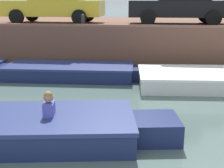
% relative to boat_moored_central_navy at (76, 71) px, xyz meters
% --- Properties ---
extents(ground_plane, '(400.00, 400.00, 0.00)m').
position_rel_boat_moored_central_navy_xyz_m(ground_plane, '(1.78, -3.69, -0.24)').
color(ground_plane, '#4C605B').
extents(far_quay_wall, '(60.00, 6.00, 1.69)m').
position_rel_boat_moored_central_navy_xyz_m(far_quay_wall, '(1.78, 4.28, 0.61)').
color(far_quay_wall, brown).
rests_on(far_quay_wall, ground).
extents(far_wall_coping, '(60.00, 0.24, 0.08)m').
position_rel_boat_moored_central_navy_xyz_m(far_wall_coping, '(1.78, 1.40, 1.49)').
color(far_wall_coping, brown).
rests_on(far_wall_coping, far_quay_wall).
extents(boat_moored_central_navy, '(5.31, 1.89, 0.48)m').
position_rel_boat_moored_central_navy_xyz_m(boat_moored_central_navy, '(0.00, 0.00, 0.00)').
color(boat_moored_central_navy, navy).
rests_on(boat_moored_central_navy, ground).
extents(motorboat_passing, '(5.73, 2.49, 1.01)m').
position_rel_boat_moored_central_navy_xyz_m(motorboat_passing, '(0.17, -5.04, 0.03)').
color(motorboat_passing, navy).
rests_on(motorboat_passing, ground).
extents(car_left_inner_yellow, '(4.25, 1.92, 1.54)m').
position_rel_boat_moored_central_navy_xyz_m(car_left_inner_yellow, '(-1.53, 2.89, 2.30)').
color(car_left_inner_yellow, yellow).
rests_on(car_left_inner_yellow, far_quay_wall).
extents(car_centre_black, '(4.04, 1.97, 1.54)m').
position_rel_boat_moored_central_navy_xyz_m(car_centre_black, '(3.74, 2.89, 2.30)').
color(car_centre_black, black).
rests_on(car_centre_black, far_quay_wall).
extents(mooring_bollard_mid, '(0.15, 0.15, 0.45)m').
position_rel_boat_moored_central_navy_xyz_m(mooring_bollard_mid, '(-0.04, 1.53, 1.69)').
color(mooring_bollard_mid, '#2D2B28').
rests_on(mooring_bollard_mid, far_quay_wall).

